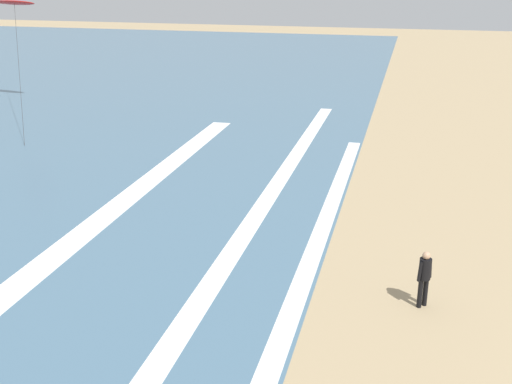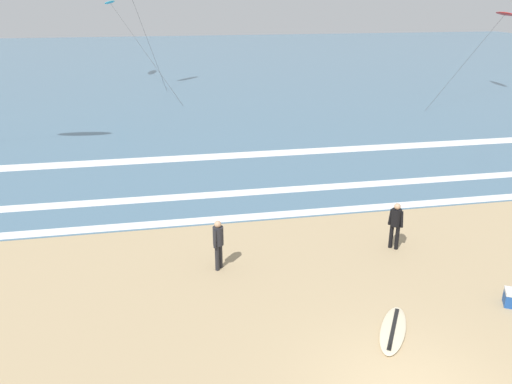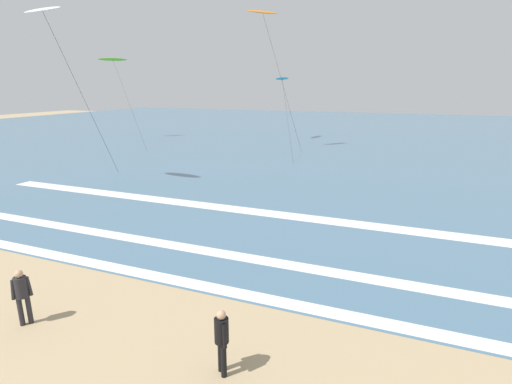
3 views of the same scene
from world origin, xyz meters
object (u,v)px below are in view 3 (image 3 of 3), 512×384
Objects in this scene: kite_orange_high_left at (263,13)px; kite_cyan_far_left at (282,79)px; kite_lime_high_right at (113,60)px; surfer_left_near at (222,336)px; kite_white_low_near at (42,11)px; surfer_left_far at (22,292)px.

kite_orange_high_left is 0.83× the size of kite_cyan_far_left.
kite_orange_high_left is 1.29× the size of kite_lime_high_right.
surfer_left_near is 40.44m from kite_cyan_far_left.
kite_lime_high_right is at bearing 133.19° from surfer_left_near.
kite_white_low_near reaches higher than surfer_left_near.
surfer_left_far is at bearing -46.51° from kite_white_low_near.
kite_white_low_near reaches higher than surfer_left_far.
surfer_left_far is 0.16× the size of kite_lime_high_right.
kite_orange_high_left reaches higher than surfer_left_far.
surfer_left_far is at bearing -53.15° from kite_lime_high_right.
kite_white_low_near reaches higher than kite_cyan_far_left.
kite_orange_high_left is at bearing -85.37° from kite_cyan_far_left.
kite_white_low_near is (-16.80, 11.31, 9.44)m from surfer_left_near.
surfer_left_near is at bearing -73.73° from kite_cyan_far_left.
kite_orange_high_left is (-4.72, 30.37, 11.85)m from surfer_left_far.
kite_lime_high_right is at bearing -160.44° from kite_cyan_far_left.
surfer_left_near and surfer_left_far have the same top height.
surfer_left_near is 34.02m from kite_orange_high_left.
kite_lime_high_right is (-29.82, 31.76, 8.23)m from surfer_left_near.
kite_cyan_far_left is at bearing 106.27° from surfer_left_near.
kite_white_low_near is 19.95m from kite_orange_high_left.
kite_white_low_near is 0.81× the size of kite_orange_high_left.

